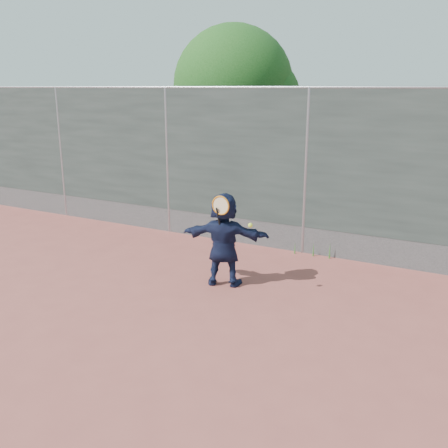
% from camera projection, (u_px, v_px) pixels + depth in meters
% --- Properties ---
extents(ground, '(80.00, 80.00, 0.00)m').
position_uv_depth(ground, '(211.00, 329.00, 6.41)').
color(ground, '#9E4C42').
rests_on(ground, ground).
extents(player, '(1.43, 0.78, 1.47)m').
position_uv_depth(player, '(224.00, 239.00, 7.69)').
color(player, '#151D3B').
rests_on(player, ground).
extents(fence, '(20.00, 0.06, 3.03)m').
position_uv_depth(fence, '(306.00, 169.00, 8.97)').
color(fence, '#38423D').
rests_on(fence, ground).
extents(swing_action, '(0.69, 0.16, 0.51)m').
position_uv_depth(swing_action, '(223.00, 209.00, 7.33)').
color(swing_action, orange).
rests_on(swing_action, ground).
extents(tree_left, '(3.15, 3.00, 4.53)m').
position_uv_depth(tree_left, '(240.00, 90.00, 12.50)').
color(tree_left, '#382314').
rests_on(tree_left, ground).
extents(weed_clump, '(0.68, 0.07, 0.30)m').
position_uv_depth(weed_clump, '(316.00, 249.00, 9.12)').
color(weed_clump, '#387226').
rests_on(weed_clump, ground).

